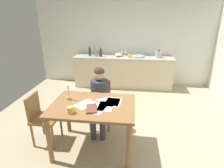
{
  "coord_description": "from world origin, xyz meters",
  "views": [
    {
      "loc": [
        0.28,
        -2.83,
        2.02
      ],
      "look_at": [
        -0.08,
        0.17,
        0.85
      ],
      "focal_mm": 28.7,
      "sensor_mm": 36.0,
      "label": 1
    }
  ],
  "objects_px": {
    "chair_at_table": "(101,101)",
    "candlestick": "(69,96)",
    "bottle_vinegar": "(95,51)",
    "wine_glass_by_kettle": "(122,52)",
    "book_magazine": "(92,109)",
    "bottle_wine_red": "(96,53)",
    "dining_table": "(93,111)",
    "person_seated": "(99,96)",
    "sink_unit": "(138,56)",
    "bottle_sauce": "(101,53)",
    "bottle_oil": "(90,52)",
    "wine_glass_near_sink": "(126,52)",
    "mixing_bowl": "(119,55)",
    "coffee_mug": "(70,110)",
    "chair_side_empty": "(42,117)",
    "teacup_on_counter": "(129,56)",
    "stovetop_kettle": "(158,54)"
  },
  "relations": [
    {
      "from": "chair_at_table",
      "to": "candlestick",
      "type": "bearing_deg",
      "value": -124.0
    },
    {
      "from": "bottle_vinegar",
      "to": "wine_glass_by_kettle",
      "type": "height_order",
      "value": "bottle_vinegar"
    },
    {
      "from": "book_magazine",
      "to": "bottle_wine_red",
      "type": "xyz_separation_m",
      "value": [
        -0.51,
        2.87,
        0.2
      ]
    },
    {
      "from": "candlestick",
      "to": "bottle_wine_red",
      "type": "relative_size",
      "value": 0.96
    },
    {
      "from": "dining_table",
      "to": "person_seated",
      "type": "distance_m",
      "value": 0.53
    },
    {
      "from": "candlestick",
      "to": "sink_unit",
      "type": "bearing_deg",
      "value": 67.66
    },
    {
      "from": "person_seated",
      "to": "book_magazine",
      "type": "height_order",
      "value": "person_seated"
    },
    {
      "from": "book_magazine",
      "to": "bottle_sauce",
      "type": "height_order",
      "value": "bottle_sauce"
    },
    {
      "from": "bottle_oil",
      "to": "wine_glass_near_sink",
      "type": "bearing_deg",
      "value": 9.51
    },
    {
      "from": "person_seated",
      "to": "candlestick",
      "type": "relative_size",
      "value": 4.98
    },
    {
      "from": "chair_at_table",
      "to": "bottle_wine_red",
      "type": "xyz_separation_m",
      "value": [
        -0.48,
        2.04,
        0.51
      ]
    },
    {
      "from": "bottle_oil",
      "to": "wine_glass_near_sink",
      "type": "distance_m",
      "value": 1.05
    },
    {
      "from": "mixing_bowl",
      "to": "wine_glass_by_kettle",
      "type": "distance_m",
      "value": 0.18
    },
    {
      "from": "bottle_vinegar",
      "to": "wine_glass_near_sink",
      "type": "relative_size",
      "value": 1.83
    },
    {
      "from": "dining_table",
      "to": "bottle_wine_red",
      "type": "distance_m",
      "value": 2.78
    },
    {
      "from": "chair_at_table",
      "to": "wine_glass_by_kettle",
      "type": "relative_size",
      "value": 5.75
    },
    {
      "from": "person_seated",
      "to": "bottle_wine_red",
      "type": "relative_size",
      "value": 4.77
    },
    {
      "from": "chair_at_table",
      "to": "coffee_mug",
      "type": "bearing_deg",
      "value": -103.25
    },
    {
      "from": "book_magazine",
      "to": "wine_glass_by_kettle",
      "type": "bearing_deg",
      "value": 72.99
    },
    {
      "from": "chair_at_table",
      "to": "coffee_mug",
      "type": "distance_m",
      "value": 1.04
    },
    {
      "from": "candlestick",
      "to": "chair_side_empty",
      "type": "bearing_deg",
      "value": -175.32
    },
    {
      "from": "coffee_mug",
      "to": "chair_side_empty",
      "type": "bearing_deg",
      "value": 150.96
    },
    {
      "from": "chair_at_table",
      "to": "chair_side_empty",
      "type": "height_order",
      "value": "chair_at_table"
    },
    {
      "from": "coffee_mug",
      "to": "teacup_on_counter",
      "type": "relative_size",
      "value": 0.98
    },
    {
      "from": "dining_table",
      "to": "wine_glass_by_kettle",
      "type": "bearing_deg",
      "value": 85.65
    },
    {
      "from": "person_seated",
      "to": "book_magazine",
      "type": "xyz_separation_m",
      "value": [
        0.02,
        -0.68,
        0.12
      ]
    },
    {
      "from": "book_magazine",
      "to": "wine_glass_by_kettle",
      "type": "distance_m",
      "value": 3.09
    },
    {
      "from": "book_magazine",
      "to": "mixing_bowl",
      "type": "xyz_separation_m",
      "value": [
        0.12,
        2.93,
        0.15
      ]
    },
    {
      "from": "dining_table",
      "to": "chair_side_empty",
      "type": "bearing_deg",
      "value": 175.54
    },
    {
      "from": "stovetop_kettle",
      "to": "teacup_on_counter",
      "type": "distance_m",
      "value": 0.82
    },
    {
      "from": "chair_at_table",
      "to": "bottle_oil",
      "type": "relative_size",
      "value": 3.23
    },
    {
      "from": "bottle_oil",
      "to": "wine_glass_near_sink",
      "type": "relative_size",
      "value": 1.78
    },
    {
      "from": "coffee_mug",
      "to": "wine_glass_by_kettle",
      "type": "distance_m",
      "value": 3.25
    },
    {
      "from": "chair_side_empty",
      "to": "wine_glass_by_kettle",
      "type": "height_order",
      "value": "wine_glass_by_kettle"
    },
    {
      "from": "chair_side_empty",
      "to": "wine_glass_near_sink",
      "type": "bearing_deg",
      "value": 67.0
    },
    {
      "from": "coffee_mug",
      "to": "stovetop_kettle",
      "type": "distance_m",
      "value": 3.41
    },
    {
      "from": "dining_table",
      "to": "bottle_oil",
      "type": "relative_size",
      "value": 4.49
    },
    {
      "from": "coffee_mug",
      "to": "candlestick",
      "type": "bearing_deg",
      "value": 112.0
    },
    {
      "from": "teacup_on_counter",
      "to": "wine_glass_near_sink",
      "type": "bearing_deg",
      "value": 110.69
    },
    {
      "from": "chair_side_empty",
      "to": "stovetop_kettle",
      "type": "distance_m",
      "value": 3.49
    },
    {
      "from": "stovetop_kettle",
      "to": "bottle_oil",
      "type": "bearing_deg",
      "value": -179.32
    },
    {
      "from": "candlestick",
      "to": "book_magazine",
      "type": "height_order",
      "value": "candlestick"
    },
    {
      "from": "chair_side_empty",
      "to": "stovetop_kettle",
      "type": "xyz_separation_m",
      "value": [
        2.13,
        2.71,
        0.52
      ]
    },
    {
      "from": "person_seated",
      "to": "candlestick",
      "type": "height_order",
      "value": "person_seated"
    },
    {
      "from": "mixing_bowl",
      "to": "wine_glass_near_sink",
      "type": "height_order",
      "value": "wine_glass_near_sink"
    },
    {
      "from": "dining_table",
      "to": "mixing_bowl",
      "type": "relative_size",
      "value": 5.83
    },
    {
      "from": "candlestick",
      "to": "wine_glass_by_kettle",
      "type": "xyz_separation_m",
      "value": [
        0.62,
        2.82,
        0.15
      ]
    },
    {
      "from": "stovetop_kettle",
      "to": "wine_glass_near_sink",
      "type": "height_order",
      "value": "stovetop_kettle"
    },
    {
      "from": "coffee_mug",
      "to": "sink_unit",
      "type": "xyz_separation_m",
      "value": [
        0.94,
        3.06,
        0.09
      ]
    },
    {
      "from": "mixing_bowl",
      "to": "teacup_on_counter",
      "type": "bearing_deg",
      "value": -26.9
    }
  ]
}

